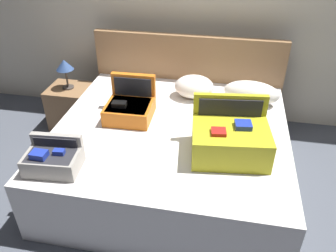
% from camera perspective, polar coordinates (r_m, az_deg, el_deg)
% --- Properties ---
extents(ground_plane, '(12.00, 12.00, 0.00)m').
position_cam_1_polar(ground_plane, '(2.95, -0.99, -13.43)').
color(ground_plane, '#4C515B').
extents(back_wall, '(8.00, 0.10, 2.60)m').
position_cam_1_polar(back_wall, '(3.75, 4.28, 20.14)').
color(back_wall, beige).
rests_on(back_wall, ground).
extents(bed, '(1.95, 1.84, 0.55)m').
position_cam_1_polar(bed, '(3.05, 0.49, -4.49)').
color(bed, silver).
rests_on(bed, ground).
extents(headboard, '(1.99, 0.08, 1.03)m').
position_cam_1_polar(headboard, '(3.74, 3.21, 7.36)').
color(headboard, olive).
rests_on(headboard, ground).
extents(hard_case_large, '(0.61, 0.51, 0.40)m').
position_cam_1_polar(hard_case_large, '(2.55, 10.34, -2.10)').
color(hard_case_large, gold).
rests_on(hard_case_large, bed).
extents(hard_case_medium, '(0.40, 0.40, 0.34)m').
position_cam_1_polar(hard_case_medium, '(3.01, -6.37, 3.20)').
color(hard_case_medium, '#D16619').
rests_on(hard_case_medium, bed).
extents(hard_case_small, '(0.39, 0.30, 0.22)m').
position_cam_1_polar(hard_case_small, '(2.54, -18.65, -5.28)').
color(hard_case_small, gray).
rests_on(hard_case_small, bed).
extents(pillow_near_headboard, '(0.54, 0.30, 0.22)m').
position_cam_1_polar(pillow_near_headboard, '(3.29, 13.75, 5.42)').
color(pillow_near_headboard, white).
rests_on(pillow_near_headboard, bed).
extents(pillow_center_head, '(0.39, 0.32, 0.21)m').
position_cam_1_polar(pillow_center_head, '(3.32, 4.38, 6.57)').
color(pillow_center_head, white).
rests_on(pillow_center_head, bed).
extents(nightstand, '(0.44, 0.40, 0.47)m').
position_cam_1_polar(nightstand, '(3.97, -15.77, 3.14)').
color(nightstand, olive).
rests_on(nightstand, ground).
extents(table_lamp, '(0.18, 0.18, 0.32)m').
position_cam_1_polar(table_lamp, '(3.76, -16.88, 9.50)').
color(table_lamp, '#3F3833').
rests_on(table_lamp, nightstand).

